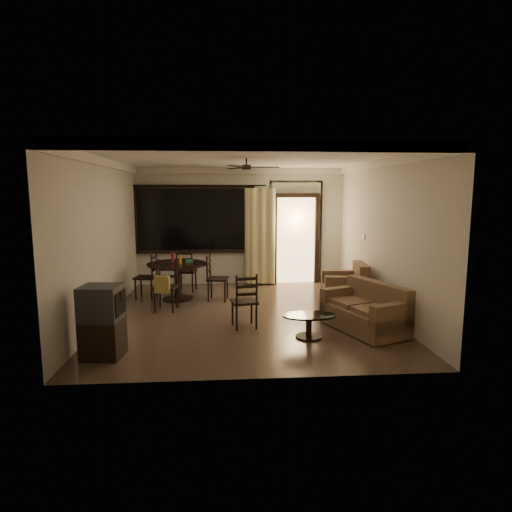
{
  "coord_description": "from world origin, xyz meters",
  "views": [
    {
      "loc": [
        -0.4,
        -7.59,
        2.2
      ],
      "look_at": [
        0.18,
        0.2,
        1.05
      ],
      "focal_mm": 30.0,
      "sensor_mm": 36.0,
      "label": 1
    }
  ],
  "objects": [
    {
      "name": "side_chair",
      "position": [
        -0.08,
        -0.75,
        0.27
      ],
      "size": [
        0.47,
        0.47,
        0.92
      ],
      "rotation": [
        0.0,
        0.0,
        3.32
      ],
      "color": "black",
      "rests_on": "ground"
    },
    {
      "name": "dining_chair_north",
      "position": [
        -1.26,
        2.01,
        0.28
      ],
      "size": [
        0.48,
        0.48,
        0.95
      ],
      "rotation": [
        0.0,
        0.0,
        2.99
      ],
      "color": "black",
      "rests_on": "ground"
    },
    {
      "name": "sofa",
      "position": [
        1.88,
        -1.04,
        0.3
      ],
      "size": [
        1.21,
        1.59,
        0.75
      ],
      "rotation": [
        0.0,
        0.0,
        0.37
      ],
      "color": "#4E3024",
      "rests_on": "ground"
    },
    {
      "name": "armchair",
      "position": [
        1.99,
        0.46,
        0.34
      ],
      "size": [
        0.92,
        0.92,
        0.83
      ],
      "rotation": [
        0.0,
        0.0,
        -0.13
      ],
      "color": "#4E3024",
      "rests_on": "ground"
    },
    {
      "name": "dining_table",
      "position": [
        -1.38,
        1.24,
        0.61
      ],
      "size": [
        1.23,
        1.23,
        0.99
      ],
      "rotation": [
        0.0,
        0.0,
        -0.15
      ],
      "color": "black",
      "rests_on": "ground"
    },
    {
      "name": "dining_chair_east",
      "position": [
        -0.55,
        1.11,
        0.28
      ],
      "size": [
        0.48,
        0.48,
        0.95
      ],
      "rotation": [
        0.0,
        0.0,
        1.42
      ],
      "color": "black",
      "rests_on": "ground"
    },
    {
      "name": "coffee_table",
      "position": [
        0.88,
        -1.33,
        0.24
      ],
      "size": [
        0.82,
        0.49,
        0.36
      ],
      "rotation": [
        0.0,
        0.0,
        0.42
      ],
      "color": "black",
      "rests_on": "ground"
    },
    {
      "name": "room_shell",
      "position": [
        0.59,
        1.77,
        1.83
      ],
      "size": [
        5.5,
        6.7,
        5.5
      ],
      "color": "beige",
      "rests_on": "ground"
    },
    {
      "name": "dining_chair_west",
      "position": [
        -2.04,
        1.36,
        0.28
      ],
      "size": [
        0.48,
        0.48,
        0.95
      ],
      "rotation": [
        0.0,
        0.0,
        -1.72
      ],
      "color": "black",
      "rests_on": "ground"
    },
    {
      "name": "ground",
      "position": [
        0.0,
        0.0,
        0.0
      ],
      "size": [
        5.5,
        5.5,
        0.0
      ],
      "primitive_type": "plane",
      "color": "#7F6651",
      "rests_on": "ground"
    },
    {
      "name": "dining_chair_south",
      "position": [
        -1.51,
        0.39,
        0.31
      ],
      "size": [
        0.48,
        0.53,
        0.95
      ],
      "rotation": [
        0.0,
        0.0,
        -0.15
      ],
      "color": "black",
      "rests_on": "ground"
    },
    {
      "name": "tv_cabinet",
      "position": [
        -2.05,
        -1.9,
        0.5
      ],
      "size": [
        0.57,
        0.52,
        0.99
      ],
      "rotation": [
        0.0,
        0.0,
        -0.11
      ],
      "color": "black",
      "rests_on": "ground"
    }
  ]
}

